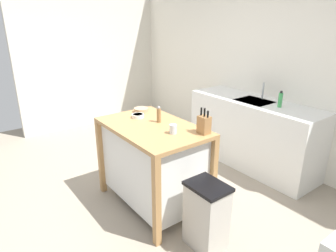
{
  "coord_description": "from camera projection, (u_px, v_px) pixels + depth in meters",
  "views": [
    {
      "loc": [
        2.47,
        -1.48,
        1.97
      ],
      "look_at": [
        0.09,
        0.3,
        0.87
      ],
      "focal_mm": 32.12,
      "sensor_mm": 36.0,
      "label": 1
    }
  ],
  "objects": [
    {
      "name": "wall_back",
      "position": [
        268.0,
        67.0,
        4.08
      ],
      "size": [
        5.64,
        0.1,
        2.6
      ],
      "primitive_type": "cube",
      "color": "silver",
      "rests_on": "ground"
    },
    {
      "name": "trash_bin",
      "position": [
        206.0,
        216.0,
        2.63
      ],
      "size": [
        0.36,
        0.28,
        0.63
      ],
      "color": "#B7B2A8",
      "rests_on": "ground"
    },
    {
      "name": "ground_plane",
      "position": [
        142.0,
        202.0,
        3.37
      ],
      "size": [
        6.64,
        6.64,
        0.0
      ],
      "primitive_type": "plane",
      "color": "gray",
      "rests_on": "ground"
    },
    {
      "name": "bowl_ceramic_wide",
      "position": [
        138.0,
        116.0,
        3.27
      ],
      "size": [
        0.13,
        0.13,
        0.04
      ],
      "color": "silver",
      "rests_on": "kitchen_island"
    },
    {
      "name": "bottle_spray_cleaner",
      "position": [
        280.0,
        100.0,
        3.62
      ],
      "size": [
        0.05,
        0.05,
        0.2
      ],
      "color": "green",
      "rests_on": "sink_counter"
    },
    {
      "name": "knife_block",
      "position": [
        204.0,
        124.0,
        2.82
      ],
      "size": [
        0.11,
        0.09,
        0.25
      ],
      "color": "#9E7042",
      "rests_on": "kitchen_island"
    },
    {
      "name": "kitchen_island",
      "position": [
        153.0,
        161.0,
        3.19
      ],
      "size": [
        1.18,
        0.74,
        0.92
      ],
      "color": "#AD7F4C",
      "rests_on": "ground"
    },
    {
      "name": "wall_left",
      "position": [
        91.0,
        54.0,
        5.45
      ],
      "size": [
        0.1,
        2.66,
        2.6
      ],
      "primitive_type": "cube",
      "color": "silver",
      "rests_on": "ground"
    },
    {
      "name": "drinking_cup",
      "position": [
        173.0,
        129.0,
        2.83
      ],
      "size": [
        0.07,
        0.07,
        0.09
      ],
      "color": "silver",
      "rests_on": "kitchen_island"
    },
    {
      "name": "bowl_stoneware_deep",
      "position": [
        141.0,
        110.0,
        3.46
      ],
      "size": [
        0.17,
        0.17,
        0.05
      ],
      "color": "tan",
      "rests_on": "kitchen_island"
    },
    {
      "name": "sink_counter",
      "position": [
        252.0,
        133.0,
        4.09
      ],
      "size": [
        1.83,
        0.6,
        0.92
      ],
      "color": "silver",
      "rests_on": "ground"
    },
    {
      "name": "pepper_grinder",
      "position": [
        159.0,
        115.0,
        3.11
      ],
      "size": [
        0.04,
        0.04,
        0.17
      ],
      "color": "olive",
      "rests_on": "kitchen_island"
    },
    {
      "name": "sink_faucet",
      "position": [
        263.0,
        91.0,
        3.97
      ],
      "size": [
        0.02,
        0.02,
        0.22
      ],
      "color": "#B7BCC1",
      "rests_on": "sink_counter"
    }
  ]
}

